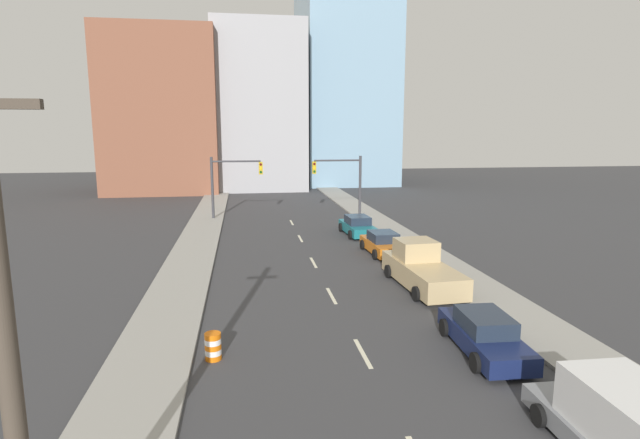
# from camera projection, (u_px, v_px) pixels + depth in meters

# --- Properties ---
(sidewalk_left) EXTENTS (2.88, 95.87, 0.14)m
(sidewalk_left) POSITION_uv_depth(u_px,v_px,m) (211.00, 210.00, 49.56)
(sidewalk_left) COLOR gray
(sidewalk_left) RESTS_ON ground
(sidewalk_right) EXTENTS (2.88, 95.87, 0.14)m
(sidewalk_right) POSITION_uv_depth(u_px,v_px,m) (355.00, 206.00, 51.75)
(sidewalk_right) COLOR gray
(sidewalk_right) RESTS_ON ground
(lane_stripe_at_14m) EXTENTS (0.16, 2.40, 0.01)m
(lane_stripe_at_14m) POSITION_uv_depth(u_px,v_px,m) (363.00, 353.00, 17.62)
(lane_stripe_at_14m) COLOR beige
(lane_stripe_at_14m) RESTS_ON ground
(lane_stripe_at_20m) EXTENTS (0.16, 2.40, 0.01)m
(lane_stripe_at_20m) POSITION_uv_depth(u_px,v_px,m) (331.00, 296.00, 23.79)
(lane_stripe_at_20m) COLOR beige
(lane_stripe_at_20m) RESTS_ON ground
(lane_stripe_at_27m) EXTENTS (0.16, 2.40, 0.01)m
(lane_stripe_at_27m) POSITION_uv_depth(u_px,v_px,m) (313.00, 262.00, 29.83)
(lane_stripe_at_27m) COLOR beige
(lane_stripe_at_27m) RESTS_ON ground
(lane_stripe_at_33m) EXTENTS (0.16, 2.40, 0.01)m
(lane_stripe_at_33m) POSITION_uv_depth(u_px,v_px,m) (300.00, 238.00, 36.54)
(lane_stripe_at_33m) COLOR beige
(lane_stripe_at_33m) RESTS_ON ground
(lane_stripe_at_40m) EXTENTS (0.16, 2.40, 0.01)m
(lane_stripe_at_40m) POSITION_uv_depth(u_px,v_px,m) (292.00, 222.00, 42.96)
(lane_stripe_at_40m) COLOR beige
(lane_stripe_at_40m) RESTS_ON ground
(building_brick_left) EXTENTS (14.00, 16.00, 20.26)m
(building_brick_left) POSITION_uv_depth(u_px,v_px,m) (165.00, 113.00, 65.80)
(building_brick_left) COLOR brown
(building_brick_left) RESTS_ON ground
(building_office_center) EXTENTS (12.00, 20.00, 21.63)m
(building_office_center) POSITION_uv_depth(u_px,v_px,m) (258.00, 110.00, 71.43)
(building_office_center) COLOR #99999E
(building_office_center) RESTS_ON ground
(building_glass_right) EXTENTS (13.00, 20.00, 37.07)m
(building_glass_right) POSITION_uv_depth(u_px,v_px,m) (344.00, 60.00, 75.96)
(building_glass_right) COLOR #7A9EB7
(building_glass_right) RESTS_ON ground
(traffic_signal_left) EXTENTS (4.57, 0.35, 5.55)m
(traffic_signal_left) POSITION_uv_depth(u_px,v_px,m) (228.00, 179.00, 44.08)
(traffic_signal_left) COLOR #38383D
(traffic_signal_left) RESTS_ON ground
(traffic_signal_right) EXTENTS (4.57, 0.35, 5.55)m
(traffic_signal_right) POSITION_uv_depth(u_px,v_px,m) (345.00, 177.00, 45.67)
(traffic_signal_right) COLOR #38383D
(traffic_signal_right) RESTS_ON ground
(utility_pole_left_near) EXTENTS (1.60, 0.32, 8.89)m
(utility_pole_left_near) POSITION_uv_depth(u_px,v_px,m) (6.00, 352.00, 7.25)
(utility_pole_left_near) COLOR #473D33
(utility_pole_left_near) RESTS_ON ground
(traffic_barrel) EXTENTS (0.56, 0.56, 0.95)m
(traffic_barrel) POSITION_uv_depth(u_px,v_px,m) (213.00, 346.00, 17.07)
(traffic_barrel) COLOR orange
(traffic_barrel) RESTS_ON ground
(box_truck_gray) EXTENTS (2.59, 5.35, 1.96)m
(box_truck_gray) POSITION_uv_depth(u_px,v_px,m) (630.00, 430.00, 11.50)
(box_truck_gray) COLOR slate
(box_truck_gray) RESTS_ON ground
(sedan_navy) EXTENTS (2.22, 4.87, 1.42)m
(sedan_navy) POSITION_uv_depth(u_px,v_px,m) (484.00, 334.00, 17.64)
(sedan_navy) COLOR #141E47
(sedan_navy) RESTS_ON ground
(pickup_truck_tan) EXTENTS (2.69, 6.30, 2.23)m
(pickup_truck_tan) POSITION_uv_depth(u_px,v_px,m) (421.00, 269.00, 25.13)
(pickup_truck_tan) COLOR tan
(pickup_truck_tan) RESTS_ON ground
(sedan_orange) EXTENTS (2.26, 4.51, 1.41)m
(sedan_orange) POSITION_uv_depth(u_px,v_px,m) (383.00, 244.00, 31.93)
(sedan_orange) COLOR orange
(sedan_orange) RESTS_ON ground
(sedan_teal) EXTENTS (2.28, 4.81, 1.45)m
(sedan_teal) POSITION_uv_depth(u_px,v_px,m) (358.00, 226.00, 37.78)
(sedan_teal) COLOR #196B75
(sedan_teal) RESTS_ON ground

